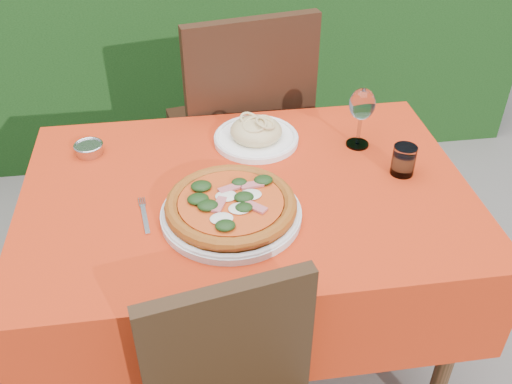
{
  "coord_description": "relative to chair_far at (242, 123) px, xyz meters",
  "views": [
    {
      "loc": [
        -0.16,
        -1.28,
        1.71
      ],
      "look_at": [
        0.02,
        -0.05,
        0.77
      ],
      "focal_mm": 40.0,
      "sensor_mm": 36.0,
      "label": 1
    }
  ],
  "objects": [
    {
      "name": "water_glass",
      "position": [
        0.39,
        -0.61,
        0.19
      ],
      "size": [
        0.07,
        0.07,
        0.09
      ],
      "color": "silver",
      "rests_on": "dining_table"
    },
    {
      "name": "ground",
      "position": [
        -0.06,
        -0.62,
        -0.6
      ],
      "size": [
        60.0,
        60.0,
        0.0
      ],
      "primitive_type": "plane",
      "color": "#655F5B",
      "rests_on": "ground"
    },
    {
      "name": "fork",
      "position": [
        -0.35,
        -0.72,
        0.15
      ],
      "size": [
        0.04,
        0.17,
        0.0
      ],
      "primitive_type": "cube",
      "rotation": [
        0.0,
        0.0,
        0.13
      ],
      "color": "silver",
      "rests_on": "dining_table"
    },
    {
      "name": "chair_far",
      "position": [
        0.0,
        0.0,
        0.0
      ],
      "size": [
        0.55,
        0.55,
        1.05
      ],
      "rotation": [
        0.0,
        0.0,
        3.33
      ],
      "color": "black",
      "rests_on": "ground"
    },
    {
      "name": "steel_ramekin",
      "position": [
        -0.52,
        -0.37,
        0.16
      ],
      "size": [
        0.08,
        0.08,
        0.03
      ],
      "primitive_type": "cylinder",
      "color": "#B6B6BD",
      "rests_on": "dining_table"
    },
    {
      "name": "dining_table",
      "position": [
        -0.06,
        -0.62,
        -0.01
      ],
      "size": [
        1.26,
        0.86,
        0.75
      ],
      "color": "#4D2C18",
      "rests_on": "ground"
    },
    {
      "name": "pasta_plate",
      "position": [
        -0.0,
        -0.37,
        0.17
      ],
      "size": [
        0.27,
        0.27,
        0.08
      ],
      "rotation": [
        0.0,
        0.0,
        -0.35
      ],
      "color": "white",
      "rests_on": "dining_table"
    },
    {
      "name": "wine_glass",
      "position": [
        0.31,
        -0.44,
        0.28
      ],
      "size": [
        0.08,
        0.08,
        0.19
      ],
      "color": "silver",
      "rests_on": "dining_table"
    },
    {
      "name": "pizza_plate",
      "position": [
        -0.12,
        -0.74,
        0.18
      ],
      "size": [
        0.37,
        0.37,
        0.07
      ],
      "rotation": [
        0.0,
        0.0,
        -0.06
      ],
      "color": "silver",
      "rests_on": "dining_table"
    }
  ]
}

